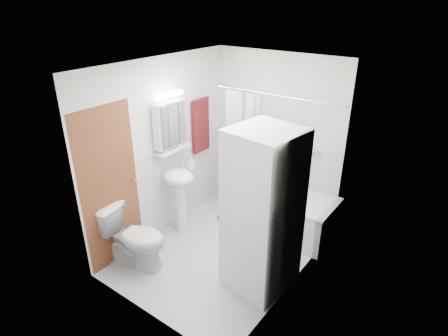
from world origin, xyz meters
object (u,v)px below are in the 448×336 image
Objects in this scene: bathtub at (280,209)px; washer_dryer at (262,212)px; sink at (179,187)px; toilet at (134,237)px.

washer_dryer reaches higher than bathtub.
washer_dryer is (1.43, -0.24, 0.24)m from sink.
bathtub is 0.80× the size of washer_dryer.
bathtub is 1.46× the size of sink.
bathtub is at bearing 115.05° from washer_dryer.
washer_dryer is at bearing -72.76° from bathtub.
sink reaches higher than toilet.
washer_dryer is 2.35× the size of toilet.
toilet is at bearing -147.92° from washer_dryer.
toilet is (-1.05, -1.74, 0.07)m from bathtub.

